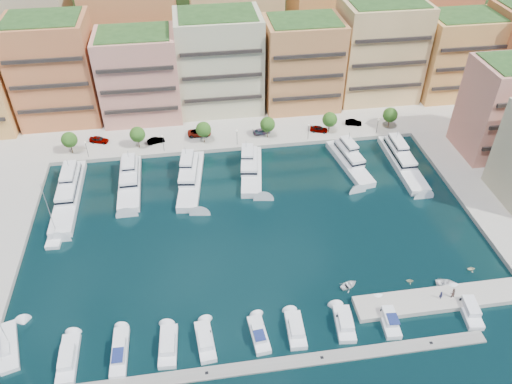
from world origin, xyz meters
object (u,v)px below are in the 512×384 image
yacht_2 (191,176)px  person_0 (441,295)px  lamppost_3 (309,129)px  yacht_1 (130,180)px  cruiser_1 (120,353)px  car_1 (156,140)px  car_2 (199,133)px  lamppost_4 (378,124)px  lamppost_0 (86,147)px  sailboat_0 (8,347)px  yacht_6 (401,160)px  tender_2 (447,283)px  yacht_5 (349,160)px  cruiser_3 (205,342)px  cruiser_0 (68,359)px  sailboat_2 (56,235)px  tree_1 (137,134)px  tree_2 (203,129)px  cruiser_7 (388,319)px  tender_3 (471,269)px  tree_4 (330,120)px  cruiser_6 (344,324)px  car_5 (353,122)px  yacht_3 (251,168)px  cruiser_2 (168,346)px  cruiser_4 (259,335)px  tender_0 (349,285)px  car_0 (99,140)px  lamppost_1 (163,141)px  tree_5 (390,115)px  car_4 (319,129)px  lamppost_2 (237,135)px  cruiser_5 (296,330)px  car_3 (262,131)px  cruiser_9 (468,308)px  person_1 (453,293)px  tree_3 (268,124)px  tree_0 (69,140)px  tender_1 (410,281)px

yacht_2 → person_0: 58.30m
lamppost_3 → yacht_1: bearing=-165.7°
cruiser_1 → car_1: 59.85m
car_2 → lamppost_4: bearing=-96.1°
lamppost_0 → sailboat_0: 52.61m
yacht_6 → tender_2: (-5.88, -37.30, -0.81)m
yacht_5 → cruiser_3: yacht_5 is taller
yacht_2 → cruiser_0: size_ratio=2.43×
sailboat_2 → lamppost_4: bearing=19.1°
tree_1 → yacht_6: (61.83, -14.88, -3.53)m
tree_2 → cruiser_7: bearing=-65.3°
yacht_6 → tender_3: yacht_6 is taller
tree_4 → lamppost_4: (12.00, -2.30, -0.92)m
cruiser_6 → cruiser_7: size_ratio=0.92×
cruiser_1 → car_5: car_5 is taller
yacht_3 → car_1: (-21.95, 14.36, 0.50)m
cruiser_2 → cruiser_4: cruiser_4 is taller
cruiser_4 → tender_0: bearing=25.0°
tender_2 → car_0: car_0 is taller
lamppost_1 → car_0: size_ratio=0.89×
tree_5 → car_2: bearing=176.1°
tree_4 → yacht_2: tree_4 is taller
lamppost_3 → car_4: bearing=39.9°
cruiser_2 → cruiser_4: bearing=-0.0°
tender_0 → tree_5: bearing=-50.2°
lamppost_2 → yacht_1: yacht_1 is taller
lamppost_1 → cruiser_2: (0.30, -55.78, -3.28)m
cruiser_5 → person_0: bearing=5.4°
car_3 → cruiser_9: bearing=-169.5°
yacht_1 → car_2: (16.72, 16.79, 0.73)m
cruiser_5 → cruiser_6: (8.24, 0.00, 0.00)m
cruiser_3 → person_0: (40.73, 2.46, 1.30)m
cruiser_6 → cruiser_7: (7.55, -0.03, 0.02)m
tree_5 → lamppost_4: bearing=-150.1°
yacht_5 → person_1: yacht_5 is taller
lamppost_3 → cruiser_7: bearing=-89.2°
tree_3 → lamppost_4: bearing=-4.7°
yacht_3 → tender_3: 51.35m
person_1 → cruiser_2: bearing=-2.3°
yacht_6 → cruiser_0: yacht_6 is taller
lamppost_2 → cruiser_7: bearing=-71.4°
tree_5 → cruiser_1: bearing=-138.3°
lamppost_4 → yacht_3: size_ratio=0.22×
tender_3 → tender_2: size_ratio=0.40×
lamppost_2 → lamppost_3: size_ratio=1.00×
tree_0 → tender_1: (65.68, -50.52, -4.38)m
tree_2 → cruiser_5: tree_2 is taller
person_1 → cruiser_3: bearing=-1.9°
car_0 → cruiser_2: bearing=-148.0°
lamppost_0 → car_4: (57.58, 3.00, -2.05)m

